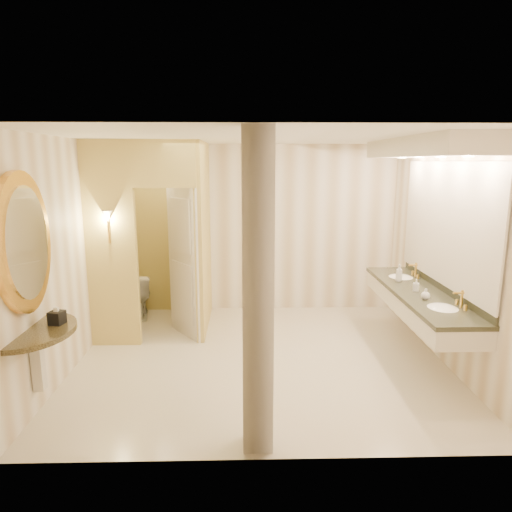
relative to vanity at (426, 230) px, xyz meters
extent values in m
plane|color=beige|center=(-1.98, 0.02, -1.63)|extent=(4.50, 4.50, 0.00)
plane|color=white|center=(-1.98, 0.02, 1.07)|extent=(4.50, 4.50, 0.00)
cube|color=white|center=(-1.98, 2.02, -0.28)|extent=(4.50, 0.02, 2.70)
cube|color=white|center=(-1.98, -1.98, -0.28)|extent=(4.50, 0.02, 2.70)
cube|color=white|center=(-4.23, 0.02, -0.28)|extent=(0.02, 4.00, 2.70)
cube|color=white|center=(0.27, 0.02, -0.28)|extent=(0.02, 4.00, 2.70)
cube|color=#E6D178|center=(-2.78, 1.27, -0.28)|extent=(0.10, 1.50, 2.70)
cube|color=#E6D178|center=(-3.90, 0.52, -0.28)|extent=(0.65, 0.10, 2.70)
cube|color=#E6D178|center=(-3.18, 0.52, 0.77)|extent=(0.80, 0.10, 0.60)
cube|color=beige|center=(-3.01, 0.85, -0.58)|extent=(0.51, 0.68, 2.10)
cylinder|color=gold|center=(-3.90, 0.45, -0.08)|extent=(0.03, 0.03, 0.30)
cone|color=beige|center=(-3.90, 0.45, 0.12)|extent=(0.14, 0.14, 0.14)
cube|color=beige|center=(-0.03, 0.00, -0.90)|extent=(0.60, 2.49, 0.24)
cube|color=black|center=(-0.03, 0.00, -0.78)|extent=(0.64, 2.53, 0.05)
cube|color=black|center=(0.25, 0.00, -0.71)|extent=(0.03, 2.49, 0.10)
ellipsoid|color=white|center=(-0.03, -0.67, -0.80)|extent=(0.40, 0.44, 0.15)
cylinder|color=gold|center=(0.17, -0.67, -0.67)|extent=(0.03, 0.03, 0.22)
ellipsoid|color=white|center=(-0.03, 0.67, -0.80)|extent=(0.40, 0.44, 0.15)
cylinder|color=gold|center=(0.17, 0.67, -0.67)|extent=(0.03, 0.03, 0.22)
cube|color=white|center=(0.25, 0.00, 0.07)|extent=(0.03, 2.49, 1.40)
cube|color=beige|center=(-0.03, 0.00, 0.96)|extent=(0.75, 2.69, 0.22)
cylinder|color=black|center=(-4.21, -1.20, -0.78)|extent=(1.01, 1.01, 0.05)
cube|color=beige|center=(-4.17, -1.20, -1.08)|extent=(0.10, 0.10, 0.60)
cylinder|color=gold|center=(-4.19, -1.20, 0.07)|extent=(0.07, 1.01, 1.01)
cylinder|color=white|center=(-4.15, -1.20, 0.07)|extent=(0.02, 0.81, 0.81)
cube|color=beige|center=(-2.07, -1.78, -0.28)|extent=(0.25, 0.25, 2.70)
cube|color=black|center=(-4.00, -1.07, -0.69)|extent=(0.15, 0.15, 0.13)
imported|color=white|center=(-3.86, 1.66, -1.28)|extent=(0.50, 0.75, 0.70)
imported|color=beige|center=(-0.08, -0.02, -0.68)|extent=(0.09, 0.09, 0.15)
imported|color=silver|center=(-0.10, -0.37, -0.69)|extent=(0.13, 0.13, 0.13)
imported|color=#C6B28C|center=(-0.14, 0.45, -0.64)|extent=(0.09, 0.09, 0.22)
camera|label=1|loc=(-2.17, -5.34, 0.80)|focal=32.00mm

